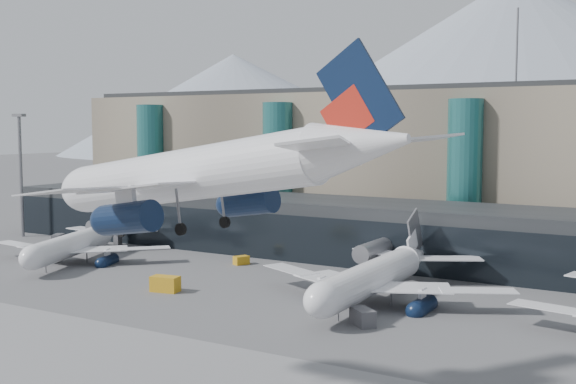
{
  "coord_description": "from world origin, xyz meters",
  "views": [
    {
      "loc": [
        44.17,
        -55.52,
        23.09
      ],
      "look_at": [
        -7.63,
        32.0,
        13.76
      ],
      "focal_mm": 45.0,
      "sensor_mm": 36.0,
      "label": 1
    }
  ],
  "objects_px": {
    "lightmast_left": "(21,168)",
    "veh_c": "(363,317)",
    "jet_parked_mid": "(381,265)",
    "veh_h": "(165,284)",
    "jet_parked_left": "(81,236)",
    "hero_jet": "(220,158)",
    "veh_f": "(58,239)",
    "veh_a": "(31,259)",
    "veh_b": "(241,260)"
  },
  "relations": [
    {
      "from": "jet_parked_left",
      "to": "veh_h",
      "type": "bearing_deg",
      "value": -131.17
    },
    {
      "from": "veh_a",
      "to": "veh_f",
      "type": "height_order",
      "value": "veh_a"
    },
    {
      "from": "lightmast_left",
      "to": "veh_f",
      "type": "distance_m",
      "value": 19.0
    },
    {
      "from": "veh_a",
      "to": "veh_c",
      "type": "distance_m",
      "value": 64.07
    },
    {
      "from": "hero_jet",
      "to": "veh_a",
      "type": "height_order",
      "value": "hero_jet"
    },
    {
      "from": "jet_parked_mid",
      "to": "veh_h",
      "type": "height_order",
      "value": "jet_parked_mid"
    },
    {
      "from": "hero_jet",
      "to": "jet_parked_mid",
      "type": "height_order",
      "value": "hero_jet"
    },
    {
      "from": "veh_a",
      "to": "veh_b",
      "type": "distance_m",
      "value": 35.4
    },
    {
      "from": "jet_parked_left",
      "to": "veh_f",
      "type": "relative_size",
      "value": 10.92
    },
    {
      "from": "jet_parked_left",
      "to": "veh_a",
      "type": "relative_size",
      "value": 10.9
    },
    {
      "from": "veh_a",
      "to": "jet_parked_left",
      "type": "bearing_deg",
      "value": 48.51
    },
    {
      "from": "lightmast_left",
      "to": "veh_f",
      "type": "xyz_separation_m",
      "value": [
        13.14,
        -2.26,
        -13.54
      ]
    },
    {
      "from": "veh_h",
      "to": "hero_jet",
      "type": "bearing_deg",
      "value": -54.87
    },
    {
      "from": "jet_parked_left",
      "to": "veh_b",
      "type": "distance_m",
      "value": 28.6
    },
    {
      "from": "hero_jet",
      "to": "veh_b",
      "type": "relative_size",
      "value": 14.32
    },
    {
      "from": "lightmast_left",
      "to": "hero_jet",
      "type": "distance_m",
      "value": 109.18
    },
    {
      "from": "jet_parked_mid",
      "to": "veh_b",
      "type": "bearing_deg",
      "value": 69.9
    },
    {
      "from": "veh_a",
      "to": "veh_c",
      "type": "xyz_separation_m",
      "value": [
        63.79,
        -5.9,
        0.1
      ]
    },
    {
      "from": "veh_f",
      "to": "veh_h",
      "type": "distance_m",
      "value": 50.66
    },
    {
      "from": "lightmast_left",
      "to": "jet_parked_mid",
      "type": "height_order",
      "value": "lightmast_left"
    },
    {
      "from": "jet_parked_mid",
      "to": "veh_h",
      "type": "bearing_deg",
      "value": 111.78
    },
    {
      "from": "lightmast_left",
      "to": "veh_b",
      "type": "height_order",
      "value": "lightmast_left"
    },
    {
      "from": "jet_parked_mid",
      "to": "lightmast_left",
      "type": "bearing_deg",
      "value": 80.88
    },
    {
      "from": "hero_jet",
      "to": "jet_parked_mid",
      "type": "relative_size",
      "value": 0.93
    },
    {
      "from": "jet_parked_left",
      "to": "lightmast_left",
      "type": "bearing_deg",
      "value": 47.92
    },
    {
      "from": "lightmast_left",
      "to": "jet_parked_left",
      "type": "distance_m",
      "value": 34.59
    },
    {
      "from": "veh_c",
      "to": "veh_a",
      "type": "bearing_deg",
      "value": -145.06
    },
    {
      "from": "hero_jet",
      "to": "veh_b",
      "type": "distance_m",
      "value": 68.73
    },
    {
      "from": "hero_jet",
      "to": "veh_f",
      "type": "relative_size",
      "value": 11.23
    },
    {
      "from": "veh_c",
      "to": "veh_h",
      "type": "relative_size",
      "value": 0.9
    },
    {
      "from": "veh_a",
      "to": "veh_c",
      "type": "bearing_deg",
      "value": -14.4
    },
    {
      "from": "lightmast_left",
      "to": "veh_c",
      "type": "distance_m",
      "value": 94.41
    },
    {
      "from": "jet_parked_mid",
      "to": "veh_f",
      "type": "relative_size",
      "value": 12.09
    },
    {
      "from": "hero_jet",
      "to": "veh_c",
      "type": "relative_size",
      "value": 10.0
    },
    {
      "from": "veh_a",
      "to": "jet_parked_mid",
      "type": "bearing_deg",
      "value": -2.32
    },
    {
      "from": "jet_parked_mid",
      "to": "veh_h",
      "type": "distance_m",
      "value": 30.07
    },
    {
      "from": "veh_a",
      "to": "veh_b",
      "type": "height_order",
      "value": "veh_a"
    },
    {
      "from": "veh_h",
      "to": "veh_f",
      "type": "bearing_deg",
      "value": 144.27
    },
    {
      "from": "veh_c",
      "to": "hero_jet",
      "type": "bearing_deg",
      "value": -44.61
    },
    {
      "from": "veh_a",
      "to": "hero_jet",
      "type": "bearing_deg",
      "value": -38.55
    },
    {
      "from": "jet_parked_mid",
      "to": "veh_a",
      "type": "relative_size",
      "value": 12.07
    },
    {
      "from": "lightmast_left",
      "to": "jet_parked_mid",
      "type": "relative_size",
      "value": 0.67
    },
    {
      "from": "hero_jet",
      "to": "veh_h",
      "type": "distance_m",
      "value": 51.37
    },
    {
      "from": "veh_f",
      "to": "veh_h",
      "type": "bearing_deg",
      "value": -142.7
    },
    {
      "from": "veh_c",
      "to": "veh_f",
      "type": "distance_m",
      "value": 80.2
    },
    {
      "from": "jet_parked_left",
      "to": "jet_parked_mid",
      "type": "bearing_deg",
      "value": -109.26
    },
    {
      "from": "lightmast_left",
      "to": "veh_a",
      "type": "relative_size",
      "value": 8.12
    },
    {
      "from": "veh_b",
      "to": "veh_f",
      "type": "xyz_separation_m",
      "value": [
        -43.73,
        -0.1,
        0.17
      ]
    },
    {
      "from": "lightmast_left",
      "to": "jet_parked_left",
      "type": "bearing_deg",
      "value": -22.58
    },
    {
      "from": "veh_a",
      "to": "veh_h",
      "type": "xyz_separation_m",
      "value": [
        32.82,
        -4.33,
        0.2
      ]
    }
  ]
}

